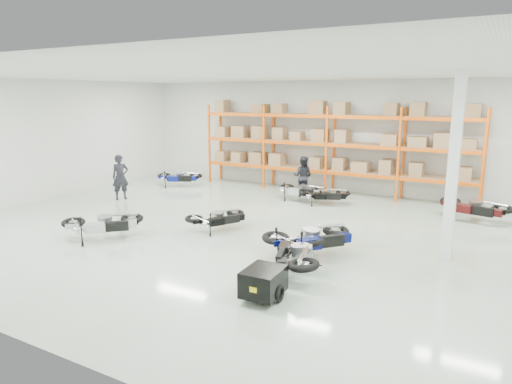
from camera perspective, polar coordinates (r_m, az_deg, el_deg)
The scene contains 14 objects.
room at distance 12.82m, azimuth -0.60°, elevation 4.55°, with size 18.00×18.00×18.00m.
pallet_rack at distance 18.66m, azimuth 9.30°, elevation 6.75°, with size 11.28×0.98×3.62m.
structural_column at distance 11.72m, azimuth 23.45°, elevation 2.85°, with size 0.25×0.25×4.50m, color white.
moto_blue_centre at distance 11.27m, azimuth 6.92°, elevation -5.09°, with size 0.90×2.01×1.23m, color #070E4D, non-canonical shape.
moto_silver_left at distance 13.25m, azimuth -18.62°, elevation -3.24°, with size 0.83×1.88×1.15m, color #A9ABAF, non-canonical shape.
moto_black_far_left at distance 13.41m, azimuth -4.78°, elevation -2.83°, with size 0.71×1.60×0.98m, color black, non-canonical shape.
moto_touring_right at distance 10.29m, azimuth 5.18°, elevation -6.83°, with size 0.87×1.96×1.20m, color black, non-canonical shape.
trailer at distance 9.03m, azimuth 0.95°, elevation -11.16°, with size 0.77×1.47×0.61m.
moto_back_a at distance 20.22m, azimuth -9.66°, elevation 2.17°, with size 0.76×1.72×1.05m, color navy, non-canonical shape.
moto_back_b at distance 17.29m, azimuth 5.66°, elevation 0.60°, with size 0.75×1.68×1.03m, color #B2B7BD, non-canonical shape.
moto_back_c at distance 16.76m, azimuth 8.59°, elevation 0.06°, with size 0.71×1.59×0.97m, color black, non-canonical shape.
moto_back_d at distance 15.91m, azimuth 25.52°, elevation -1.27°, with size 0.85×1.91×1.17m, color #3C0C0D, non-canonical shape.
person_left at distance 18.14m, azimuth -16.59°, elevation 1.79°, with size 0.62×0.41×1.71m, color black.
person_back at distance 17.99m, azimuth 5.87°, elevation 1.95°, with size 0.77×0.60×1.59m, color black.
Camera 1 is at (6.28, -11.05, 3.91)m, focal length 32.00 mm.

